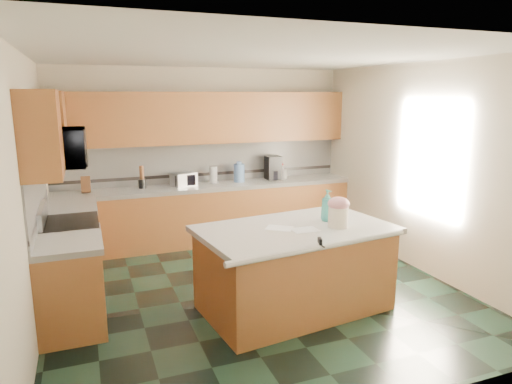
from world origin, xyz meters
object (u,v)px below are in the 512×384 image
toaster_oven (184,179)px  coffee_maker (273,168)px  knife_block (86,185)px  island_top (295,230)px  soap_bottle_island (327,205)px  island_base (294,271)px  treat_jar (338,217)px

toaster_oven → coffee_maker: size_ratio=0.91×
knife_block → coffee_maker: bearing=3.6°
island_top → soap_bottle_island: soap_bottle_island is taller
island_base → soap_bottle_island: (0.43, 0.10, 0.66)m
island_base → island_top: bearing=0.0°
coffee_maker → island_top: bearing=-105.3°
soap_bottle_island → knife_block: soap_bottle_island is taller
island_base → soap_bottle_island: 0.80m
soap_bottle_island → coffee_maker: (0.43, 2.56, 0.02)m
toaster_oven → coffee_maker: (1.49, 0.03, 0.09)m
soap_bottle_island → coffee_maker: coffee_maker is taller
soap_bottle_island → island_base: bearing=-173.0°
island_top → treat_jar: bearing=-27.8°
soap_bottle_island → knife_block: bearing=128.4°
soap_bottle_island → toaster_oven: 2.74m
island_base → coffee_maker: bearing=64.8°
island_top → soap_bottle_island: size_ratio=5.77×
island_base → island_top: island_top is taller
soap_bottle_island → island_top: bearing=-173.0°
soap_bottle_island → knife_block: size_ratio=1.51×
toaster_oven → soap_bottle_island: bearing=-87.8°
island_top → knife_block: bearing=120.6°
island_top → treat_jar: treat_jar is taller
treat_jar → coffee_maker: size_ratio=0.56×
knife_block → island_top: bearing=-49.3°
toaster_oven → island_base: bearing=-97.1°
island_base → soap_bottle_island: size_ratio=5.48×
treat_jar → soap_bottle_island: size_ratio=0.63×
treat_jar → soap_bottle_island: bearing=85.3°
island_base → island_top: (0.00, 0.00, 0.46)m
treat_jar → knife_block: 3.71m
knife_block → island_base: bearing=-49.3°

